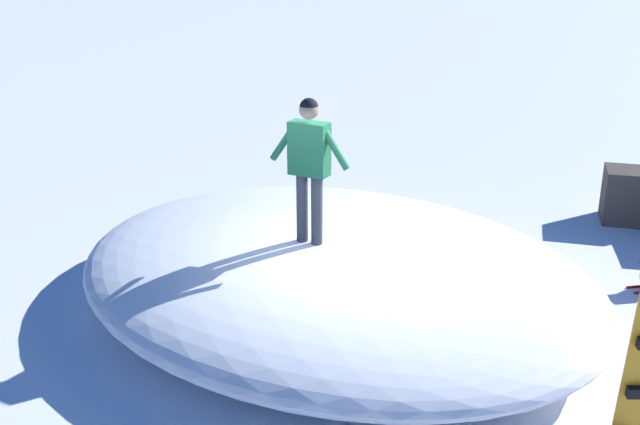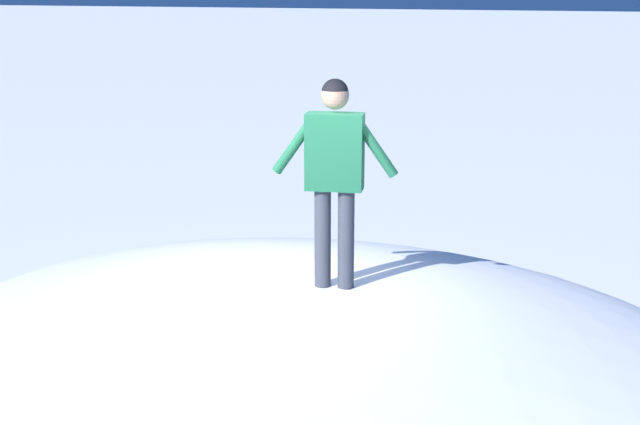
# 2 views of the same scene
# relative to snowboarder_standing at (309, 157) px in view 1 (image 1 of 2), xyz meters

# --- Properties ---
(ground) EXTENTS (240.00, 240.00, 0.00)m
(ground) POSITION_rel_snowboarder_standing_xyz_m (0.63, 0.12, -2.06)
(ground) COLOR white
(snow_mound) EXTENTS (7.24, 5.91, 0.99)m
(snow_mound) POSITION_rel_snowboarder_standing_xyz_m (0.09, 0.33, -1.57)
(snow_mound) COLOR white
(snow_mound) RESTS_ON ground
(snowboarder_standing) EXTENTS (1.05, 0.31, 1.77)m
(snowboarder_standing) POSITION_rel_snowboarder_standing_xyz_m (0.00, 0.00, 0.00)
(snowboarder_standing) COLOR #333842
(snowboarder_standing) RESTS_ON snow_mound
(backpack_near) EXTENTS (0.61, 0.30, 0.35)m
(backpack_near) POSITION_rel_snowboarder_standing_xyz_m (-3.57, 1.28, -1.88)
(backpack_near) COLOR #1E2333
(backpack_near) RESTS_ON ground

